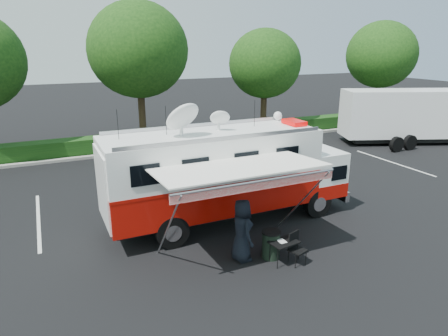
# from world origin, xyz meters

# --- Properties ---
(ground_plane) EXTENTS (120.00, 120.00, 0.00)m
(ground_plane) POSITION_xyz_m (0.00, 0.00, 0.00)
(ground_plane) COLOR black
(ground_plane) RESTS_ON ground
(back_border) EXTENTS (60.00, 6.14, 8.87)m
(back_border) POSITION_xyz_m (1.14, 12.90, 5.00)
(back_border) COLOR #9E998E
(back_border) RESTS_ON ground_plane
(stall_lines) EXTENTS (24.12, 5.50, 0.01)m
(stall_lines) POSITION_xyz_m (-0.50, 3.00, 0.00)
(stall_lines) COLOR silver
(stall_lines) RESTS_ON ground_plane
(command_truck) EXTENTS (9.06, 2.49, 4.35)m
(command_truck) POSITION_xyz_m (-0.08, -0.00, 1.86)
(command_truck) COLOR black
(command_truck) RESTS_ON ground_plane
(awning) EXTENTS (4.94, 2.56, 2.99)m
(awning) POSITION_xyz_m (-0.89, -2.59, 2.80)
(awning) COLOR white
(awning) RESTS_ON ground_plane
(person) EXTENTS (0.64, 0.96, 1.95)m
(person) POSITION_xyz_m (-0.90, -2.72, 0.00)
(person) COLOR black
(person) RESTS_ON ground_plane
(folding_table) EXTENTS (0.91, 0.70, 0.71)m
(folding_table) POSITION_xyz_m (0.15, -3.42, 0.66)
(folding_table) COLOR black
(folding_table) RESTS_ON ground_plane
(folding_chair) EXTENTS (0.57, 0.60, 0.96)m
(folding_chair) POSITION_xyz_m (0.48, -3.54, 0.57)
(folding_chair) COLOR black
(folding_chair) RESTS_ON ground_plane
(trash_bin) EXTENTS (0.59, 0.59, 0.88)m
(trash_bin) POSITION_xyz_m (-0.04, -2.99, 0.44)
(trash_bin) COLOR black
(trash_bin) RESTS_ON ground_plane
(semi_trailer) EXTENTS (11.30, 6.37, 3.46)m
(semi_trailer) POSITION_xyz_m (17.21, 5.65, 1.83)
(semi_trailer) COLOR white
(semi_trailer) RESTS_ON ground_plane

